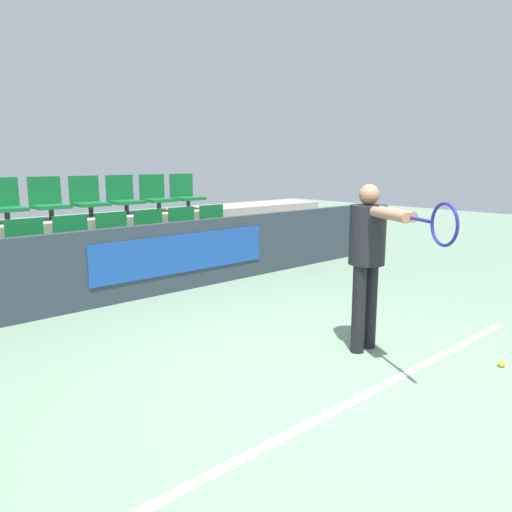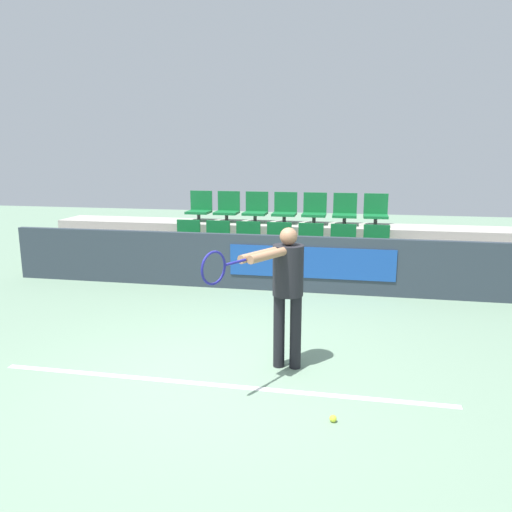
% 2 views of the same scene
% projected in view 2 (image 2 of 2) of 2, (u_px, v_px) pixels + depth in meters
% --- Properties ---
extents(ground_plane, '(30.00, 30.00, 0.00)m').
position_uv_depth(ground_plane, '(219.00, 380.00, 5.41)').
color(ground_plane, gray).
extents(court_baseline, '(4.93, 0.08, 0.01)m').
position_uv_depth(court_baseline, '(216.00, 385.00, 5.29)').
color(court_baseline, white).
rests_on(court_baseline, ground).
extents(barrier_wall, '(9.89, 0.14, 0.99)m').
position_uv_depth(barrier_wall, '(273.00, 263.00, 8.79)').
color(barrier_wall, '#2D3842').
rests_on(barrier_wall, ground).
extents(bleacher_tier_front, '(9.49, 0.87, 0.50)m').
position_uv_depth(bleacher_tier_front, '(277.00, 270.00, 9.34)').
color(bleacher_tier_front, '#ADA89E').
rests_on(bleacher_tier_front, ground).
extents(bleacher_tier_middle, '(9.49, 0.87, 1.00)m').
position_uv_depth(bleacher_tier_middle, '(284.00, 248.00, 10.13)').
color(bleacher_tier_middle, '#ADA89E').
rests_on(bleacher_tier_middle, ground).
extents(stadium_chair_0, '(0.47, 0.45, 0.61)m').
position_uv_depth(stadium_chair_0, '(187.00, 238.00, 9.69)').
color(stadium_chair_0, '#333333').
rests_on(stadium_chair_0, bleacher_tier_front).
extents(stadium_chair_1, '(0.47, 0.45, 0.61)m').
position_uv_depth(stadium_chair_1, '(217.00, 239.00, 9.58)').
color(stadium_chair_1, '#333333').
rests_on(stadium_chair_1, bleacher_tier_front).
extents(stadium_chair_2, '(0.47, 0.45, 0.61)m').
position_uv_depth(stadium_chair_2, '(247.00, 240.00, 9.46)').
color(stadium_chair_2, '#333333').
rests_on(stadium_chair_2, bleacher_tier_front).
extents(stadium_chair_3, '(0.47, 0.45, 0.61)m').
position_uv_depth(stadium_chair_3, '(278.00, 241.00, 9.35)').
color(stadium_chair_3, '#333333').
rests_on(stadium_chair_3, bleacher_tier_front).
extents(stadium_chair_4, '(0.47, 0.45, 0.61)m').
position_uv_depth(stadium_chair_4, '(310.00, 242.00, 9.24)').
color(stadium_chair_4, '#333333').
rests_on(stadium_chair_4, bleacher_tier_front).
extents(stadium_chair_5, '(0.47, 0.45, 0.61)m').
position_uv_depth(stadium_chair_5, '(343.00, 243.00, 9.13)').
color(stadium_chair_5, '#333333').
rests_on(stadium_chair_5, bleacher_tier_front).
extents(stadium_chair_6, '(0.47, 0.45, 0.61)m').
position_uv_depth(stadium_chair_6, '(376.00, 245.00, 9.02)').
color(stadium_chair_6, '#333333').
rests_on(stadium_chair_6, bleacher_tier_front).
extents(stadium_chair_7, '(0.47, 0.45, 0.61)m').
position_uv_depth(stadium_chair_7, '(200.00, 208.00, 10.42)').
color(stadium_chair_7, '#333333').
rests_on(stadium_chair_7, bleacher_tier_middle).
extents(stadium_chair_8, '(0.47, 0.45, 0.61)m').
position_uv_depth(stadium_chair_8, '(227.00, 208.00, 10.31)').
color(stadium_chair_8, '#333333').
rests_on(stadium_chair_8, bleacher_tier_middle).
extents(stadium_chair_9, '(0.47, 0.45, 0.61)m').
position_uv_depth(stadium_chair_9, '(256.00, 209.00, 10.20)').
color(stadium_chair_9, '#333333').
rests_on(stadium_chair_9, bleacher_tier_middle).
extents(stadium_chair_10, '(0.47, 0.45, 0.61)m').
position_uv_depth(stadium_chair_10, '(285.00, 209.00, 10.09)').
color(stadium_chair_10, '#333333').
rests_on(stadium_chair_10, bleacher_tier_middle).
extents(stadium_chair_11, '(0.47, 0.45, 0.61)m').
position_uv_depth(stadium_chair_11, '(314.00, 210.00, 9.98)').
color(stadium_chair_11, '#333333').
rests_on(stadium_chair_11, bleacher_tier_middle).
extents(stadium_chair_12, '(0.47, 0.45, 0.61)m').
position_uv_depth(stadium_chair_12, '(345.00, 211.00, 9.87)').
color(stadium_chair_12, '#333333').
rests_on(stadium_chair_12, bleacher_tier_middle).
extents(stadium_chair_13, '(0.47, 0.45, 0.61)m').
position_uv_depth(stadium_chair_13, '(376.00, 211.00, 9.75)').
color(stadium_chair_13, '#333333').
rests_on(stadium_chair_13, bleacher_tier_middle).
extents(tennis_player, '(0.81, 1.36, 1.62)m').
position_uv_depth(tennis_player, '(285.00, 283.00, 5.48)').
color(tennis_player, black).
rests_on(tennis_player, ground).
extents(tennis_ball, '(0.07, 0.07, 0.07)m').
position_uv_depth(tennis_ball, '(333.00, 419.00, 4.57)').
color(tennis_ball, '#CCDB33').
rests_on(tennis_ball, ground).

